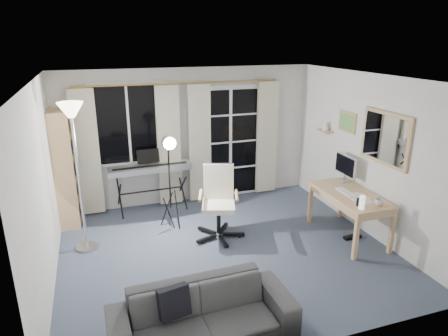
# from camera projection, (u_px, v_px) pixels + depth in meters

# --- Properties ---
(floor) EXTENTS (4.50, 4.00, 0.02)m
(floor) POSITION_uv_depth(u_px,v_px,m) (226.00, 251.00, 5.67)
(floor) COLOR #3A4255
(floor) RESTS_ON ground
(window) EXTENTS (1.20, 0.08, 1.40)m
(window) POSITION_uv_depth(u_px,v_px,m) (128.00, 124.00, 6.66)
(window) COLOR white
(window) RESTS_ON floor
(french_door) EXTENTS (1.32, 0.09, 2.11)m
(french_door) POSITION_uv_depth(u_px,v_px,m) (230.00, 143.00, 7.35)
(french_door) COLOR white
(french_door) RESTS_ON floor
(curtains) EXTENTS (3.60, 0.07, 2.13)m
(curtains) POSITION_uv_depth(u_px,v_px,m) (184.00, 145.00, 6.98)
(curtains) COLOR gold
(curtains) RESTS_ON floor
(bookshelf) EXTENTS (0.32, 0.87, 1.85)m
(bookshelf) POSITION_uv_depth(u_px,v_px,m) (64.00, 170.00, 6.33)
(bookshelf) COLOR tan
(bookshelf) RESTS_ON floor
(torchiere_lamp) EXTENTS (0.40, 0.40, 2.10)m
(torchiere_lamp) POSITION_uv_depth(u_px,v_px,m) (74.00, 134.00, 5.21)
(torchiere_lamp) COLOR #B2B2B7
(torchiere_lamp) RESTS_ON floor
(keyboard_piano) EXTENTS (1.41, 0.71, 1.01)m
(keyboard_piano) POSITION_uv_depth(u_px,v_px,m) (150.00, 169.00, 6.72)
(keyboard_piano) COLOR black
(keyboard_piano) RESTS_ON floor
(studio_light) EXTENTS (0.29, 0.31, 1.54)m
(studio_light) POSITION_uv_depth(u_px,v_px,m) (169.00, 154.00, 5.93)
(studio_light) COLOR black
(studio_light) RESTS_ON floor
(office_chair) EXTENTS (0.76, 0.76, 1.09)m
(office_chair) POSITION_uv_depth(u_px,v_px,m) (219.00, 195.00, 5.96)
(office_chair) COLOR black
(office_chair) RESTS_ON floor
(desk) EXTENTS (0.68, 1.32, 0.70)m
(desk) POSITION_uv_depth(u_px,v_px,m) (350.00, 199.00, 5.89)
(desk) COLOR tan
(desk) RESTS_ON floor
(monitor) EXTENTS (0.17, 0.50, 0.44)m
(monitor) POSITION_uv_depth(u_px,v_px,m) (345.00, 166.00, 6.25)
(monitor) COLOR silver
(monitor) RESTS_ON desk
(desk_clutter) EXTENTS (0.42, 0.79, 0.89)m
(desk_clutter) POSITION_uv_depth(u_px,v_px,m) (355.00, 209.00, 5.70)
(desk_clutter) COLOR white
(desk_clutter) RESTS_ON desk
(mug) EXTENTS (0.12, 0.09, 0.11)m
(mug) POSITION_uv_depth(u_px,v_px,m) (379.00, 202.00, 5.43)
(mug) COLOR silver
(mug) RESTS_ON desk
(wall_mirror) EXTENTS (0.04, 0.94, 0.74)m
(wall_mirror) POSITION_uv_depth(u_px,v_px,m) (385.00, 138.00, 5.54)
(wall_mirror) COLOR tan
(wall_mirror) RESTS_ON floor
(framed_print) EXTENTS (0.03, 0.42, 0.32)m
(framed_print) POSITION_uv_depth(u_px,v_px,m) (347.00, 122.00, 6.33)
(framed_print) COLOR tan
(framed_print) RESTS_ON floor
(wall_shelf) EXTENTS (0.16, 0.30, 0.18)m
(wall_shelf) POSITION_uv_depth(u_px,v_px,m) (325.00, 128.00, 6.82)
(wall_shelf) COLOR tan
(wall_shelf) RESTS_ON floor
(sofa) EXTENTS (1.85, 0.58, 0.72)m
(sofa) POSITION_uv_depth(u_px,v_px,m) (202.00, 307.00, 3.93)
(sofa) COLOR #2E2E30
(sofa) RESTS_ON floor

